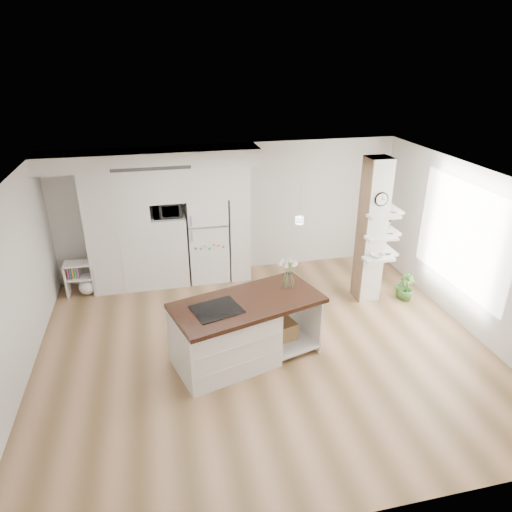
# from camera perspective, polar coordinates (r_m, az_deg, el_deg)

# --- Properties ---
(floor) EXTENTS (7.00, 6.00, 0.01)m
(floor) POSITION_cam_1_polar(r_m,az_deg,el_deg) (7.43, 0.97, -11.47)
(floor) COLOR tan
(floor) RESTS_ON ground
(room) EXTENTS (7.04, 6.04, 2.72)m
(room) POSITION_cam_1_polar(r_m,az_deg,el_deg) (6.52, 1.09, 1.87)
(room) COLOR white
(room) RESTS_ON ground
(cabinet_wall) EXTENTS (4.00, 0.71, 2.70)m
(cabinet_wall) POSITION_cam_1_polar(r_m,az_deg,el_deg) (8.98, -12.14, 5.35)
(cabinet_wall) COLOR white
(cabinet_wall) RESTS_ON floor
(refrigerator) EXTENTS (0.78, 0.69, 1.75)m
(refrigerator) POSITION_cam_1_polar(r_m,az_deg,el_deg) (9.26, -6.09, 2.18)
(refrigerator) COLOR white
(refrigerator) RESTS_ON floor
(column) EXTENTS (0.69, 0.90, 2.70)m
(column) POSITION_cam_1_polar(r_m,az_deg,el_deg) (8.51, 14.96, 2.87)
(column) COLOR silver
(column) RESTS_ON floor
(window) EXTENTS (0.00, 2.40, 2.40)m
(window) POSITION_cam_1_polar(r_m,az_deg,el_deg) (8.38, 24.34, 2.24)
(window) COLOR white
(window) RESTS_ON room
(pendant_light) EXTENTS (0.12, 0.12, 0.10)m
(pendant_light) POSITION_cam_1_polar(r_m,az_deg,el_deg) (7.13, 14.25, 5.38)
(pendant_light) COLOR white
(pendant_light) RESTS_ON room
(kitchen_island) EXTENTS (2.41, 1.62, 1.56)m
(kitchen_island) POSITION_cam_1_polar(r_m,az_deg,el_deg) (6.87, -2.96, -9.62)
(kitchen_island) COLOR white
(kitchen_island) RESTS_ON floor
(bookshelf) EXTENTS (0.58, 0.34, 0.68)m
(bookshelf) POSITION_cam_1_polar(r_m,az_deg,el_deg) (9.40, -20.77, -2.87)
(bookshelf) COLOR white
(bookshelf) RESTS_ON floor
(floor_plant_a) EXTENTS (0.36, 0.32, 0.53)m
(floor_plant_a) POSITION_cam_1_polar(r_m,az_deg,el_deg) (9.13, 17.90, -3.48)
(floor_plant_a) COLOR #41762F
(floor_plant_a) RESTS_ON floor
(floor_plant_b) EXTENTS (0.29, 0.29, 0.50)m
(floor_plant_b) POSITION_cam_1_polar(r_m,az_deg,el_deg) (9.09, 18.27, -3.77)
(floor_plant_b) COLOR #41762F
(floor_plant_b) RESTS_ON floor
(microwave) EXTENTS (0.54, 0.37, 0.30)m
(microwave) POSITION_cam_1_polar(r_m,az_deg,el_deg) (8.92, -11.05, 5.75)
(microwave) COLOR #2D2D2D
(microwave) RESTS_ON cabinet_wall
(shelf_plant) EXTENTS (0.27, 0.23, 0.30)m
(shelf_plant) POSITION_cam_1_polar(r_m,az_deg,el_deg) (8.70, 16.07, 4.45)
(shelf_plant) COLOR #41762F
(shelf_plant) RESTS_ON column
(decor_bowl) EXTENTS (0.22, 0.22, 0.05)m
(decor_bowl) POSITION_cam_1_polar(r_m,az_deg,el_deg) (8.41, 14.93, 0.05)
(decor_bowl) COLOR white
(decor_bowl) RESTS_ON column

